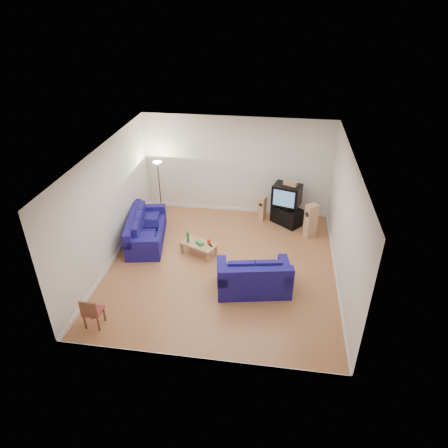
# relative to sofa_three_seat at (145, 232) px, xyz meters

# --- Properties ---
(room) EXTENTS (6.01, 6.51, 3.21)m
(room) POSITION_rel_sofa_three_seat_xyz_m (2.44, -0.94, 1.23)
(room) COLOR brown
(room) RESTS_ON ground
(sofa_three_seat) EXTENTS (1.35, 2.35, 0.85)m
(sofa_three_seat) POSITION_rel_sofa_three_seat_xyz_m (0.00, 0.00, 0.00)
(sofa_three_seat) COLOR navy
(sofa_three_seat) RESTS_ON ground
(sofa_loveseat) EXTENTS (1.93, 1.31, 0.89)m
(sofa_loveseat) POSITION_rel_sofa_three_seat_xyz_m (3.36, -1.80, 0.02)
(sofa_loveseat) COLOR navy
(sofa_loveseat) RESTS_ON ground
(coffee_table) EXTENTS (1.11, 0.85, 0.36)m
(coffee_table) POSITION_rel_sofa_three_seat_xyz_m (1.71, -0.45, -0.01)
(coffee_table) COLOR tan
(coffee_table) RESTS_ON ground
(bottle) EXTENTS (0.10, 0.10, 0.32)m
(bottle) POSITION_rel_sofa_three_seat_xyz_m (1.41, -0.44, 0.20)
(bottle) COLOR #197233
(bottle) RESTS_ON coffee_table
(tissue_box) EXTENTS (0.26, 0.25, 0.10)m
(tissue_box) POSITION_rel_sofa_three_seat_xyz_m (1.76, -0.49, 0.09)
(tissue_box) COLOR green
(tissue_box) RESTS_ON coffee_table
(red_canister) EXTENTS (0.11, 0.11, 0.13)m
(red_canister) POSITION_rel_sofa_three_seat_xyz_m (2.00, -0.42, 0.11)
(red_canister) COLOR red
(red_canister) RESTS_ON coffee_table
(remote) EXTENTS (0.14, 0.14, 0.02)m
(remote) POSITION_rel_sofa_three_seat_xyz_m (2.07, -0.52, 0.05)
(remote) COLOR black
(remote) RESTS_ON coffee_table
(tv_stand) EXTENTS (1.05, 0.99, 0.57)m
(tv_stand) POSITION_rel_sofa_three_seat_xyz_m (4.12, 1.66, -0.03)
(tv_stand) COLOR black
(tv_stand) RESTS_ON ground
(av_receiver) EXTENTS (0.58, 0.58, 0.11)m
(av_receiver) POSITION_rel_sofa_three_seat_xyz_m (4.10, 1.68, 0.31)
(av_receiver) COLOR black
(av_receiver) RESTS_ON tv_stand
(television) EXTENTS (0.97, 0.82, 0.64)m
(television) POSITION_rel_sofa_three_seat_xyz_m (4.08, 1.69, 0.68)
(television) COLOR black
(television) RESTS_ON av_receiver
(centre_speaker) EXTENTS (0.44, 0.31, 0.14)m
(centre_speaker) POSITION_rel_sofa_three_seat_xyz_m (4.15, 1.71, 1.07)
(centre_speaker) COLOR tan
(centre_speaker) RESTS_ON television
(speaker_left) EXTENTS (0.27, 0.30, 0.83)m
(speaker_left) POSITION_rel_sofa_three_seat_xyz_m (3.34, 1.76, 0.10)
(speaker_left) COLOR tan
(speaker_left) RESTS_ON ground
(speaker_right) EXTENTS (0.40, 0.38, 1.07)m
(speaker_right) POSITION_rel_sofa_three_seat_xyz_m (4.83, 0.96, 0.22)
(speaker_right) COLOR tan
(speaker_right) RESTS_ON ground
(floor_lamp) EXTENTS (0.31, 0.31, 1.81)m
(floor_lamp) POSITION_rel_sofa_three_seat_xyz_m (-0.01, 1.76, 1.18)
(floor_lamp) COLOR black
(floor_lamp) RESTS_ON ground
(dining_chair) EXTENTS (0.38, 0.38, 0.79)m
(dining_chair) POSITION_rel_sofa_three_seat_xyz_m (-0.01, -3.56, 0.12)
(dining_chair) COLOR brown
(dining_chair) RESTS_ON ground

